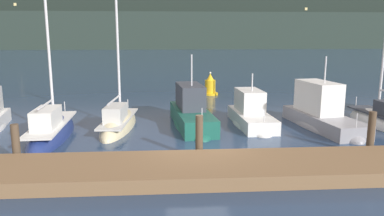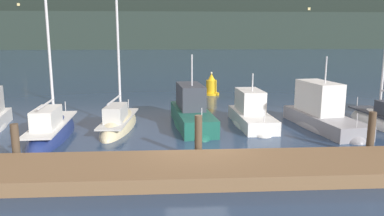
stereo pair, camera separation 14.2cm
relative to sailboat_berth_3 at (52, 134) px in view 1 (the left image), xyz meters
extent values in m
plane|color=navy|center=(6.38, -3.05, -0.15)|extent=(400.00, 400.00, 0.00)
cube|color=brown|center=(6.38, -5.10, 0.07)|extent=(35.28, 2.80, 0.45)
cylinder|color=#4C3D2D|center=(-0.22, -3.45, 0.57)|extent=(0.28, 0.28, 1.45)
cylinder|color=#4C3D2D|center=(6.38, -3.45, 0.69)|extent=(0.28, 0.28, 1.67)
cylinder|color=#4C3D2D|center=(12.98, -3.45, 0.71)|extent=(0.28, 0.28, 1.71)
ellipsoid|color=navy|center=(0.00, 0.06, -0.15)|extent=(1.78, 6.27, 1.56)
cube|color=silver|center=(0.00, 0.06, 0.46)|extent=(1.49, 5.27, 0.08)
cube|color=silver|center=(0.03, -0.68, 0.90)|extent=(0.99, 2.03, 0.81)
cylinder|color=silver|center=(-0.02, 0.56, 4.87)|extent=(0.12, 0.12, 8.83)
cylinder|color=silver|center=(0.03, -0.58, 1.49)|extent=(0.19, 2.29, 0.09)
cylinder|color=silver|center=(-0.13, 2.92, 0.71)|extent=(0.04, 0.04, 0.50)
ellipsoid|color=beige|center=(2.81, 1.60, -0.15)|extent=(1.86, 5.77, 1.50)
cube|color=silver|center=(2.81, 1.60, 0.31)|extent=(1.56, 4.84, 0.08)
cube|color=silver|center=(2.76, 0.92, 0.73)|extent=(0.98, 1.88, 0.75)
cylinder|color=silver|center=(2.85, 2.05, 3.75)|extent=(0.12, 0.12, 6.88)
cylinder|color=silver|center=(2.74, 0.76, 1.41)|extent=(0.30, 2.58, 0.09)
cylinder|color=silver|center=(3.02, 4.20, 0.56)|extent=(0.04, 0.04, 0.50)
ellipsoid|color=#195647|center=(6.48, 1.65, -0.15)|extent=(2.32, 6.10, 1.11)
cube|color=#195647|center=(6.48, 1.65, 0.26)|extent=(2.13, 5.50, 0.82)
cube|color=#333842|center=(6.42, 2.24, 1.28)|extent=(1.43, 2.73, 1.22)
cube|color=black|center=(6.30, 3.42, 1.47)|extent=(1.05, 0.35, 0.55)
cylinder|color=silver|center=(6.47, 1.76, 2.67)|extent=(0.07, 0.07, 1.55)
cylinder|color=silver|center=(6.73, -0.84, 0.97)|extent=(0.04, 0.04, 0.60)
ellipsoid|color=white|center=(9.52, 1.57, -0.15)|extent=(1.89, 4.93, 0.96)
cube|color=white|center=(9.52, 1.57, 0.18)|extent=(1.74, 4.44, 0.65)
cube|color=silver|center=(9.50, 2.06, 1.06)|extent=(1.23, 2.19, 1.11)
cube|color=black|center=(9.45, 3.03, 1.22)|extent=(1.02, 0.27, 0.50)
cylinder|color=silver|center=(9.51, 1.67, 2.05)|extent=(0.07, 0.07, 0.89)
cylinder|color=silver|center=(9.61, -0.47, 0.80)|extent=(0.04, 0.04, 0.60)
ellipsoid|color=gray|center=(12.94, 0.80, -0.15)|extent=(2.74, 6.17, 1.37)
cube|color=gray|center=(12.94, 0.80, 0.19)|extent=(2.50, 5.56, 0.67)
cube|color=silver|center=(12.85, 1.39, 1.31)|extent=(1.65, 2.78, 1.57)
cube|color=black|center=(12.67, 2.57, 1.54)|extent=(1.15, 0.46, 0.70)
cylinder|color=silver|center=(12.92, 0.92, 2.74)|extent=(0.07, 0.07, 1.29)
cylinder|color=silver|center=(13.32, -1.67, 0.82)|extent=(0.04, 0.04, 0.60)
ellipsoid|color=white|center=(16.15, 1.03, -0.15)|extent=(1.97, 5.41, 1.48)
cube|color=#333842|center=(16.15, 1.03, 0.44)|extent=(1.65, 4.54, 0.08)
cylinder|color=silver|center=(16.12, 1.45, 3.43)|extent=(0.12, 0.12, 5.99)
cylinder|color=silver|center=(15.97, 3.46, 0.69)|extent=(0.04, 0.04, 0.50)
cylinder|color=gold|center=(8.56, 11.40, -0.07)|extent=(1.20, 1.20, 0.16)
cylinder|color=gold|center=(8.56, 11.40, 0.49)|extent=(0.80, 0.80, 0.97)
cone|color=gold|center=(8.56, 11.40, 1.23)|extent=(0.56, 0.56, 0.50)
sphere|color=#F9EAB7|center=(8.56, 11.40, 1.53)|extent=(0.16, 0.16, 0.16)
cube|color=#1E2823|center=(6.38, 109.51, 9.93)|extent=(240.00, 16.00, 20.17)
cube|color=#26332C|center=(12.42, 99.51, 5.29)|extent=(144.00, 10.00, 10.87)
cube|color=#F4DB8C|center=(-39.09, 101.46, 12.95)|extent=(0.80, 0.10, 0.80)
cube|color=#F4DB8C|center=(49.52, 101.46, 12.05)|extent=(0.80, 0.10, 0.80)
cube|color=#F4DB8C|center=(32.32, 101.46, 2.19)|extent=(0.80, 0.10, 0.80)
cube|color=#F4DB8C|center=(2.97, 101.46, 9.83)|extent=(0.80, 0.10, 0.80)
cube|color=#F4DB8C|center=(2.64, 101.46, 9.80)|extent=(0.80, 0.10, 0.80)
cube|color=#F4DB8C|center=(18.25, 101.46, 2.24)|extent=(0.80, 0.10, 0.80)
cube|color=#F4DB8C|center=(-26.68, 101.46, 1.04)|extent=(0.80, 0.10, 0.80)
camera|label=1|loc=(5.16, -16.74, 4.46)|focal=35.00mm
camera|label=2|loc=(5.30, -16.75, 4.46)|focal=35.00mm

